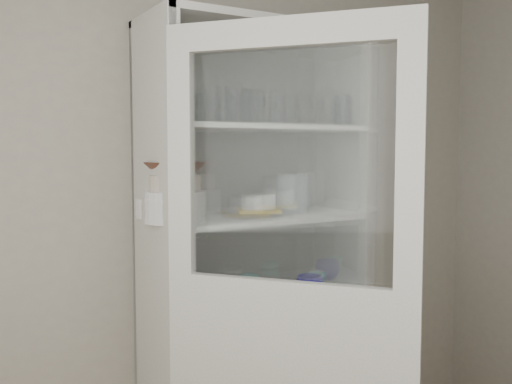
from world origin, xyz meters
TOP-DOWN VIEW (x-y plane):
  - wall_back at (0.00, 1.50)m, footprint 3.60×0.02m
  - pantry_cabinet at (0.20, 1.34)m, footprint 1.00×0.45m
  - cupboard_door at (-0.01, 0.70)m, footprint 0.61×0.72m
  - tumbler_0 at (-0.08, 1.15)m, footprint 0.09×0.09m
  - tumbler_1 at (0.00, 1.12)m, footprint 0.09×0.09m
  - tumbler_2 at (0.12, 1.13)m, footprint 0.08×0.08m
  - tumbler_3 at (0.28, 1.12)m, footprint 0.08×0.08m
  - tumbler_4 at (0.24, 1.17)m, footprint 0.09×0.09m
  - tumbler_5 at (0.59, 1.17)m, footprint 0.09×0.09m
  - tumbler_6 at (0.61, 1.16)m, footprint 0.08×0.08m
  - tumbler_7 at (-0.07, 1.27)m, footprint 0.09×0.09m
  - tumbler_8 at (-0.06, 1.28)m, footprint 0.08×0.08m
  - tumbler_9 at (0.13, 1.27)m, footprint 0.08×0.08m
  - tumbler_10 at (0.19, 1.29)m, footprint 0.09×0.09m
  - goblet_0 at (-0.21, 1.37)m, footprint 0.07×0.07m
  - goblet_1 at (0.18, 1.35)m, footprint 0.07×0.07m
  - goblet_2 at (0.27, 1.36)m, footprint 0.07×0.07m
  - goblet_3 at (0.59, 1.34)m, footprint 0.07×0.07m
  - plate_stack_front at (-0.21, 1.22)m, footprint 0.25×0.25m
  - plate_stack_back at (-0.21, 1.42)m, footprint 0.20×0.20m
  - cream_bowl at (-0.21, 1.22)m, footprint 0.22×0.22m
  - terracotta_bowl at (-0.21, 1.22)m, footprint 0.27×0.27m
  - glass_platter at (0.20, 1.25)m, footprint 0.34×0.34m
  - yellow_trivet at (0.20, 1.25)m, footprint 0.24×0.24m
  - white_ramekin at (0.20, 1.25)m, footprint 0.19×0.19m
  - grey_bowl_stack at (0.40, 1.28)m, footprint 0.14×0.14m
  - mug_blue at (0.47, 1.23)m, footprint 0.15×0.15m
  - mug_teal at (0.57, 1.31)m, footprint 0.11×0.11m
  - mug_white at (0.34, 1.14)m, footprint 0.10×0.10m
  - teal_jar at (0.17, 1.29)m, footprint 0.10×0.10m
  - measuring_cups at (-0.12, 1.21)m, footprint 0.10×0.10m
  - white_canister at (-0.01, 1.33)m, footprint 0.11×0.11m
  - tin_box at (0.25, 1.29)m, footprint 0.21×0.16m

SIDE VIEW (x-z plane):
  - tin_box at x=0.25m, z-range 0.46..0.52m
  - cupboard_door at x=-0.01m, z-range -0.13..1.87m
  - measuring_cups at x=-0.12m, z-range 0.86..0.90m
  - mug_white at x=0.34m, z-range 0.86..0.95m
  - mug_teal at x=0.57m, z-range 0.86..0.95m
  - mug_blue at x=0.47m, z-range 0.86..0.96m
  - teal_jar at x=0.17m, z-range 0.86..0.98m
  - white_canister at x=-0.01m, z-range 0.86..0.98m
  - pantry_cabinet at x=0.20m, z-range -0.11..1.99m
  - glass_platter at x=0.20m, z-range 1.26..1.28m
  - yellow_trivet at x=0.20m, z-range 1.28..1.29m
  - wall_back at x=0.00m, z-range 0.00..2.60m
  - plate_stack_back at x=-0.21m, z-range 1.26..1.34m
  - plate_stack_front at x=-0.21m, z-range 1.26..1.39m
  - white_ramekin at x=0.20m, z-range 1.29..1.36m
  - grey_bowl_stack at x=0.40m, z-range 1.26..1.44m
  - cream_bowl at x=-0.21m, z-range 1.39..1.45m
  - terracotta_bowl at x=-0.21m, z-range 1.45..1.50m
  - tumbler_3 at x=0.28m, z-range 1.66..1.78m
  - tumbler_2 at x=0.12m, z-range 1.66..1.79m
  - tumbler_8 at x=-0.06m, z-range 1.66..1.79m
  - tumbler_0 at x=-0.08m, z-range 1.66..1.80m
  - tumbler_4 at x=0.24m, z-range 1.66..1.80m
  - tumbler_6 at x=0.61m, z-range 1.66..1.80m
  - tumbler_7 at x=-0.07m, z-range 1.66..1.80m
  - tumbler_5 at x=0.59m, z-range 1.66..1.81m
  - tumbler_9 at x=0.13m, z-range 1.66..1.81m
  - tumbler_1 at x=0.00m, z-range 1.66..1.81m
  - tumbler_10 at x=0.19m, z-range 1.66..1.82m
  - goblet_0 at x=-0.21m, z-range 1.66..1.82m
  - goblet_2 at x=0.27m, z-range 1.66..1.82m
  - goblet_3 at x=0.59m, z-range 1.66..1.82m
  - goblet_1 at x=0.18m, z-range 1.66..1.83m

